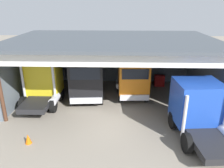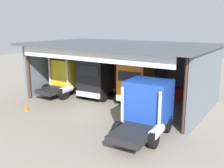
# 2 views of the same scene
# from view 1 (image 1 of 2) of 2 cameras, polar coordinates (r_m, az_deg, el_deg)

# --- Properties ---
(ground_plane) EXTENTS (80.00, 80.00, 0.00)m
(ground_plane) POSITION_cam_1_polar(r_m,az_deg,el_deg) (14.30, -0.40, -10.36)
(ground_plane) COLOR gray
(ground_plane) RESTS_ON ground
(workshop_shed) EXTENTS (15.01, 9.43, 4.93)m
(workshop_shed) POSITION_cam_1_polar(r_m,az_deg,el_deg) (17.57, 0.22, 7.79)
(workshop_shed) COLOR slate
(workshop_shed) RESTS_ON ground
(truck_yellow_right_bay) EXTENTS (2.63, 4.33, 3.70)m
(truck_yellow_right_bay) POSITION_cam_1_polar(r_m,az_deg,el_deg) (17.13, -17.61, 0.36)
(truck_yellow_right_bay) COLOR yellow
(truck_yellow_right_bay) RESTS_ON ground
(truck_black_center_bay) EXTENTS (2.88, 5.12, 3.65)m
(truck_black_center_bay) POSITION_cam_1_polar(r_m,az_deg,el_deg) (16.91, -6.70, 1.64)
(truck_black_center_bay) COLOR black
(truck_black_center_bay) RESTS_ON ground
(truck_orange_yard_outside) EXTENTS (2.63, 4.55, 3.61)m
(truck_orange_yard_outside) POSITION_cam_1_polar(r_m,az_deg,el_deg) (17.38, 5.43, 1.67)
(truck_orange_yard_outside) COLOR orange
(truck_orange_yard_outside) RESTS_ON ground
(truck_blue_center_right_bay) EXTENTS (2.90, 5.03, 3.20)m
(truck_blue_center_right_bay) POSITION_cam_1_polar(r_m,az_deg,el_deg) (13.39, 21.72, -6.09)
(truck_blue_center_right_bay) COLOR #1E47B7
(truck_blue_center_right_bay) RESTS_ON ground
(oil_drum) EXTENTS (0.58, 0.58, 0.92)m
(oil_drum) POSITION_cam_1_polar(r_m,az_deg,el_deg) (21.14, 12.72, 1.02)
(oil_drum) COLOR #194CB2
(oil_drum) RESTS_ON ground
(tool_cart) EXTENTS (0.90, 0.60, 1.00)m
(tool_cart) POSITION_cam_1_polar(r_m,az_deg,el_deg) (20.84, 12.31, 0.89)
(tool_cart) COLOR red
(tool_cart) RESTS_ON ground
(traffic_cone) EXTENTS (0.36, 0.36, 0.56)m
(traffic_cone) POSITION_cam_1_polar(r_m,az_deg,el_deg) (13.24, -21.18, -13.30)
(traffic_cone) COLOR orange
(traffic_cone) RESTS_ON ground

